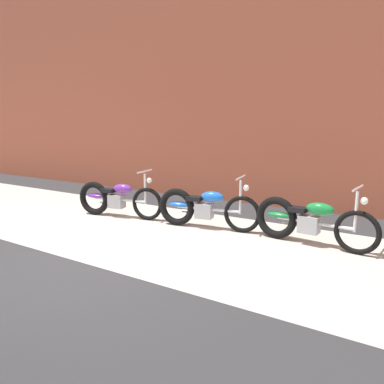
{
  "coord_description": "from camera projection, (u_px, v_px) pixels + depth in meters",
  "views": [
    {
      "loc": [
        3.97,
        -3.27,
        1.91
      ],
      "look_at": [
        0.63,
        2.08,
        0.75
      ],
      "focal_mm": 33.66,
      "sensor_mm": 36.0,
      "label": 1
    }
  ],
  "objects": [
    {
      "name": "sidewalk_slab",
      "position": [
        154.0,
        231.0,
        6.61
      ],
      "size": [
        36.0,
        3.5,
        0.01
      ],
      "primitive_type": "cube",
      "color": "#B2ADA3",
      "rests_on": "ground"
    },
    {
      "name": "brick_building_wall",
      "position": [
        237.0,
        71.0,
        8.9
      ],
      "size": [
        36.0,
        0.5,
        6.48
      ],
      "primitive_type": "cube",
      "color": "brown",
      "rests_on": "ground"
    },
    {
      "name": "motorcycle_blue",
      "position": [
        200.0,
        207.0,
        6.78
      ],
      "size": [
        1.99,
        0.63,
        1.03
      ],
      "rotation": [
        0.0,
        0.0,
        0.17
      ],
      "color": "black",
      "rests_on": "ground"
    },
    {
      "name": "motorcycle_green",
      "position": [
        305.0,
        220.0,
        5.86
      ],
      "size": [
        2.01,
        0.58,
        1.03
      ],
      "rotation": [
        0.0,
        0.0,
        -0.09
      ],
      "color": "black",
      "rests_on": "ground"
    },
    {
      "name": "motorcycle_purple",
      "position": [
        113.0,
        198.0,
        7.64
      ],
      "size": [
        1.99,
        0.66,
        1.03
      ],
      "rotation": [
        0.0,
        0.0,
        0.19
      ],
      "color": "black",
      "rests_on": "ground"
    },
    {
      "name": "ground_plane",
      "position": [
        78.0,
        261.0,
        5.15
      ],
      "size": [
        80.0,
        80.0,
        0.0
      ],
      "primitive_type": "plane",
      "color": "#2D2D30"
    }
  ]
}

